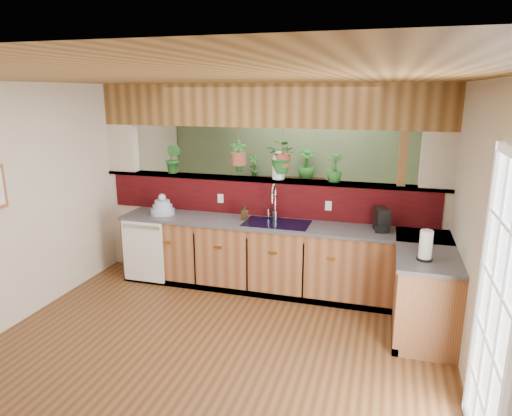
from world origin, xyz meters
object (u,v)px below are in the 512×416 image
(paper_towel, at_px, (426,246))
(glass_jar, at_px, (279,165))
(coffee_maker, at_px, (381,221))
(faucet, at_px, (274,200))
(soap_dispenser, at_px, (245,212))
(dish_stack, at_px, (163,208))
(shelving_console, at_px, (276,208))

(paper_towel, height_order, glass_jar, glass_jar)
(paper_towel, bearing_deg, coffee_maker, 116.38)
(faucet, xyz_separation_m, soap_dispenser, (-0.36, -0.10, -0.15))
(dish_stack, relative_size, paper_towel, 1.00)
(coffee_maker, xyz_separation_m, paper_towel, (0.43, -0.88, 0.02))
(faucet, height_order, paper_towel, faucet)
(glass_jar, relative_size, shelving_console, 0.22)
(faucet, bearing_deg, glass_jar, 89.99)
(coffee_maker, xyz_separation_m, glass_jar, (-1.33, 0.34, 0.55))
(dish_stack, distance_m, shelving_console, 2.54)
(soap_dispenser, xyz_separation_m, coffee_maker, (1.70, -0.02, 0.02))
(soap_dispenser, height_order, coffee_maker, coffee_maker)
(dish_stack, bearing_deg, glass_jar, 14.40)
(faucet, relative_size, paper_towel, 1.49)
(coffee_maker, bearing_deg, glass_jar, 148.76)
(coffee_maker, height_order, shelving_console, coffee_maker)
(soap_dispenser, distance_m, shelving_console, 2.28)
(soap_dispenser, relative_size, glass_jar, 0.56)
(soap_dispenser, xyz_separation_m, glass_jar, (0.36, 0.32, 0.57))
(soap_dispenser, bearing_deg, paper_towel, -22.76)
(shelving_console, bearing_deg, faucet, -100.11)
(dish_stack, xyz_separation_m, paper_towel, (3.26, -0.83, 0.06))
(dish_stack, bearing_deg, shelving_console, 66.21)
(coffee_maker, bearing_deg, paper_towel, -80.65)
(soap_dispenser, xyz_separation_m, shelving_console, (-0.12, 2.22, -0.50))
(paper_towel, height_order, shelving_console, paper_towel)
(faucet, distance_m, paper_towel, 2.03)
(faucet, bearing_deg, coffee_maker, -5.04)
(soap_dispenser, relative_size, shelving_console, 0.13)
(soap_dispenser, relative_size, coffee_maker, 0.76)
(glass_jar, xyz_separation_m, shelving_console, (-0.49, 1.90, -1.07))
(soap_dispenser, relative_size, paper_towel, 0.64)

